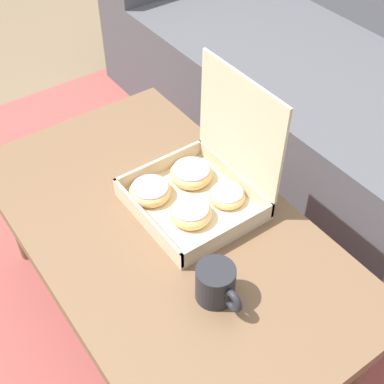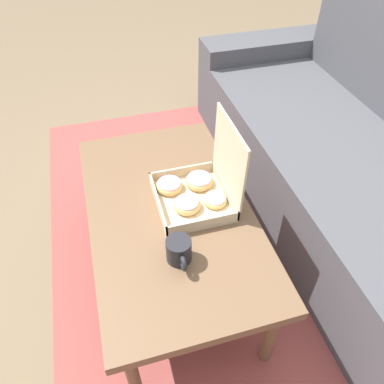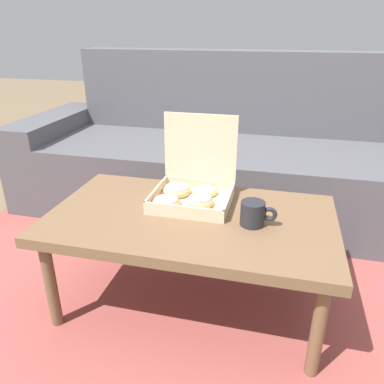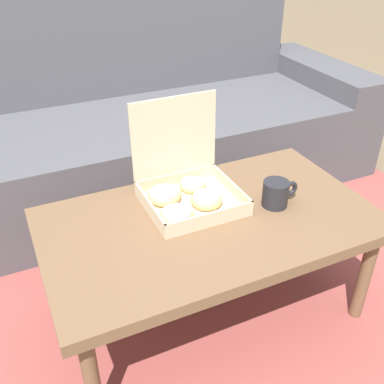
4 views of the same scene
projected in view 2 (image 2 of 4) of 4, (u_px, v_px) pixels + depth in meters
The scene contains 6 objects.
ground_plane at pixel (204, 264), 1.75m from camera, with size 12.00×12.00×0.00m, color #756047.
area_rug at pixel (263, 249), 1.81m from camera, with size 2.69×1.97×0.01m, color #994742.
couch at pixel (381, 183), 1.71m from camera, with size 2.57×0.87×0.93m.
coffee_table at pixel (170, 217), 1.46m from camera, with size 1.07×0.61×0.42m.
pastry_box at pixel (198, 187), 1.45m from camera, with size 0.31×0.29×0.33m.
coffee_mug at pixel (179, 251), 1.24m from camera, with size 0.13×0.09×0.09m.
Camera 2 is at (0.97, -0.33, 1.46)m, focal length 35.00 mm.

